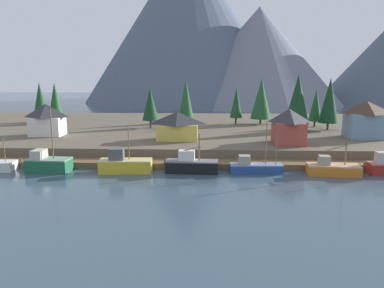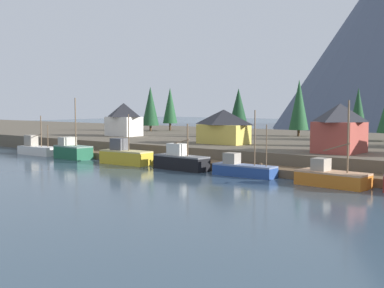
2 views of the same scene
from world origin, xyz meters
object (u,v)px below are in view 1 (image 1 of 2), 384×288
house_red (289,126)px  fishing_boat_green (48,163)px  conifer_mid_right (329,100)px  fishing_boat_black (191,165)px  fishing_boat_yellow (125,164)px  conifer_back_left (55,99)px  house_yellow (177,126)px  conifer_far_right (186,99)px  fishing_boat_blue (255,167)px  house_white (47,119)px  conifer_near_left (40,101)px  conifer_mid_left (236,102)px  conifer_centre (150,104)px  conifer_far_left (316,105)px  conifer_near_right (298,99)px  fishing_boat_orange (332,169)px  house_blue (366,119)px  conifer_back_right (261,98)px

house_red → fishing_boat_green: bearing=-163.3°
fishing_boat_green → conifer_mid_right: (52.85, 28.98, 7.97)m
fishing_boat_black → house_red: (17.49, 11.71, 4.60)m
fishing_boat_yellow → conifer_back_left: conifer_back_left is taller
house_yellow → conifer_far_right: (0.21, 25.33, 3.44)m
fishing_boat_blue → house_white: house_white is taller
conifer_near_left → conifer_mid_left: bearing=2.3°
conifer_near_left → conifer_centre: size_ratio=1.12×
conifer_centre → conifer_far_left: conifer_centre is taller
conifer_near_right → conifer_mid_right: size_ratio=1.07×
conifer_near_right → conifer_centre: size_ratio=1.34×
fishing_boat_yellow → house_red: size_ratio=1.27×
fishing_boat_yellow → conifer_near_left: bearing=125.8°
fishing_boat_green → house_yellow: (19.49, 15.05, 4.02)m
house_red → conifer_centre: conifer_centre is taller
conifer_near_left → conifer_back_left: 5.32m
fishing_boat_orange → conifer_near_right: conifer_near_right is taller
house_yellow → conifer_near_left: size_ratio=0.78×
fishing_boat_yellow → fishing_boat_black: size_ratio=1.01×
fishing_boat_black → conifer_far_left: (28.37, 33.35, 6.52)m
fishing_boat_blue → house_red: 14.61m
house_blue → conifer_near_right: size_ratio=0.60×
conifer_mid_left → conifer_far_left: (18.63, -4.40, -0.23)m
conifer_back_left → conifer_far_right: (34.91, -0.78, 0.22)m
fishing_boat_black → house_white: size_ratio=1.21×
house_yellow → conifer_far_left: bearing=30.5°
house_white → conifer_mid_left: conifer_mid_left is taller
fishing_boat_black → house_blue: bearing=30.6°
house_white → conifer_centre: (20.00, 11.45, 2.24)m
fishing_boat_yellow → conifer_near_left: conifer_near_left is taller
fishing_boat_green → house_yellow: 24.95m
fishing_boat_orange → conifer_back_right: bearing=102.8°
house_white → conifer_centre: 23.15m
fishing_boat_orange → house_white: fishing_boat_orange is taller
house_blue → conifer_back_right: size_ratio=0.65×
conifer_near_left → conifer_far_right: 36.94m
fishing_boat_black → house_white: 36.50m
fishing_boat_green → conifer_near_right: bearing=34.2°
conifer_near_right → fishing_boat_black: bearing=-130.5°
house_blue → conifer_back_left: conifer_back_left is taller
fishing_boat_yellow → conifer_mid_left: (20.30, 38.05, 6.71)m
fishing_boat_yellow → conifer_centre: (-0.42, 30.47, 6.87)m
fishing_boat_blue → house_yellow: 20.20m
fishing_boat_yellow → fishing_boat_orange: (32.42, -0.09, -0.29)m
fishing_boat_green → conifer_back_left: (-15.22, 41.16, 7.25)m
fishing_boat_green → conifer_mid_left: (32.59, 38.15, 6.67)m
fishing_boat_blue → conifer_back_left: (-48.08, 40.59, 7.64)m
fishing_boat_orange → house_red: 13.76m
conifer_near_right → conifer_far_left: conifer_near_right is taller
fishing_boat_orange → conifer_mid_right: (8.14, 28.98, 8.30)m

